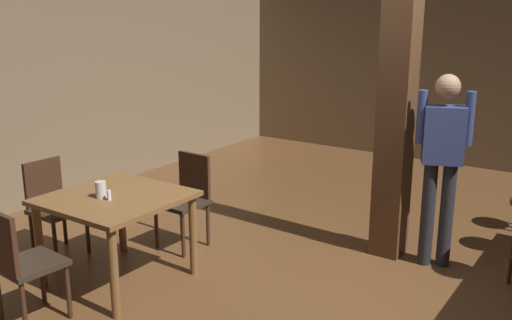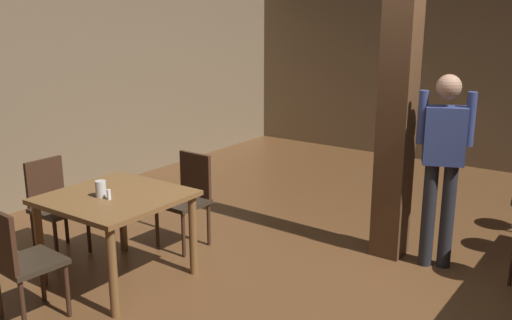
% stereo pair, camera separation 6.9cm
% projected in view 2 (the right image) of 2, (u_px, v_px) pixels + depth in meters
% --- Properties ---
extents(ground_plane, '(10.80, 10.80, 0.00)m').
position_uv_depth(ground_plane, '(351.00, 288.00, 4.73)').
color(ground_plane, brown).
extents(wall_back, '(8.00, 0.10, 2.80)m').
position_uv_depth(wall_back, '(500.00, 72.00, 7.92)').
color(wall_back, '#756047').
rests_on(wall_back, ground_plane).
extents(wall_left, '(0.10, 9.00, 2.80)m').
position_uv_depth(wall_left, '(43.00, 84.00, 6.61)').
color(wall_left, '#756047').
rests_on(wall_left, ground_plane).
extents(pillar, '(0.28, 0.28, 2.80)m').
position_uv_depth(pillar, '(398.00, 107.00, 5.05)').
color(pillar, '#4C301C').
rests_on(pillar, ground_plane).
extents(dining_table, '(1.03, 1.03, 0.76)m').
position_uv_depth(dining_table, '(116.00, 208.00, 4.73)').
color(dining_table, brown).
rests_on(dining_table, ground_plane).
extents(chair_south, '(0.45, 0.45, 0.89)m').
position_uv_depth(chair_south, '(19.00, 259.00, 4.09)').
color(chair_south, '#2D2319').
rests_on(chair_south, ground_plane).
extents(chair_north, '(0.43, 0.43, 0.89)m').
position_uv_depth(chair_north, '(188.00, 195.00, 5.50)').
color(chair_north, '#2D2319').
rests_on(chair_north, ground_plane).
extents(chair_west, '(0.43, 0.43, 0.89)m').
position_uv_depth(chair_west, '(54.00, 202.00, 5.29)').
color(chair_west, '#2D2319').
rests_on(chair_west, ground_plane).
extents(napkin_cup, '(0.09, 0.09, 0.14)m').
position_uv_depth(napkin_cup, '(101.00, 189.00, 4.64)').
color(napkin_cup, beige).
rests_on(napkin_cup, dining_table).
extents(salt_shaker, '(0.03, 0.03, 0.08)m').
position_uv_depth(salt_shaker, '(109.00, 195.00, 4.58)').
color(salt_shaker, silver).
rests_on(salt_shaker, dining_table).
extents(standing_person, '(0.46, 0.31, 1.72)m').
position_uv_depth(standing_person, '(443.00, 158.00, 4.90)').
color(standing_person, navy).
rests_on(standing_person, ground_plane).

